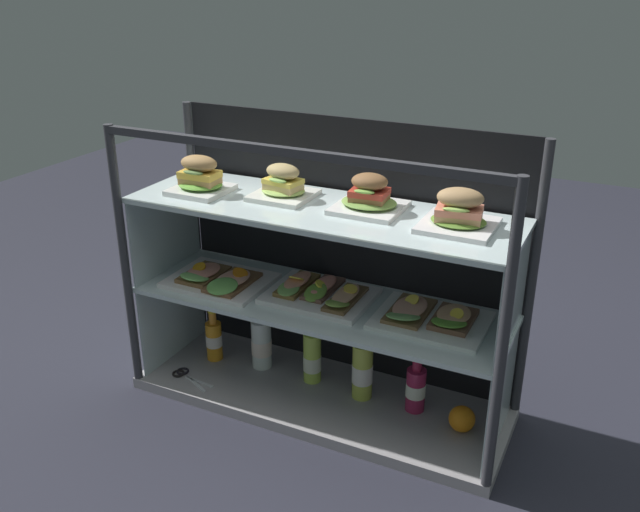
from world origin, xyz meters
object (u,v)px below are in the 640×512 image
object	(u,v)px
open_sandwich_tray_near_right_corner	(320,293)
juice_bottle_near_post	(362,370)
plated_roll_sandwich_mid_right	(200,178)
juice_bottle_front_second	(416,388)
kitchen_scissors	(184,375)
plated_roll_sandwich_right_of_center	(369,197)
orange_fruit_beside_bottles	(462,419)
open_sandwich_tray_far_right	(431,317)
juice_bottle_front_left_end	(214,339)
open_sandwich_tray_right_of_center	(218,279)
juice_bottle_back_right	(312,356)
plated_roll_sandwich_near_right_corner	(459,213)
plated_roll_sandwich_mid_left	(283,185)
juice_bottle_front_middle	(262,342)

from	to	relation	value
open_sandwich_tray_near_right_corner	juice_bottle_near_post	world-z (taller)	open_sandwich_tray_near_right_corner
plated_roll_sandwich_mid_right	juice_bottle_front_second	bearing A→B (deg)	6.14
plated_roll_sandwich_mid_right	juice_bottle_near_post	distance (m)	0.80
open_sandwich_tray_near_right_corner	kitchen_scissors	bearing A→B (deg)	-163.70
plated_roll_sandwich_right_of_center	orange_fruit_beside_bottles	bearing A→B (deg)	-6.57
plated_roll_sandwich_mid_right	plated_roll_sandwich_right_of_center	world-z (taller)	plated_roll_sandwich_mid_right
open_sandwich_tray_far_right	juice_bottle_front_left_end	bearing A→B (deg)	179.37
juice_bottle_near_post	plated_roll_sandwich_right_of_center	bearing A→B (deg)	68.68
plated_roll_sandwich_right_of_center	open_sandwich_tray_right_of_center	size ratio (longest dim) A/B	0.60
orange_fruit_beside_bottles	open_sandwich_tray_right_of_center	bearing A→B (deg)	-176.92
plated_roll_sandwich_mid_right	open_sandwich_tray_far_right	xyz separation A→B (m)	(0.75, 0.05, -0.33)
plated_roll_sandwich_right_of_center	juice_bottle_back_right	size ratio (longest dim) A/B	0.83
plated_roll_sandwich_near_right_corner	kitchen_scissors	world-z (taller)	plated_roll_sandwich_near_right_corner
open_sandwich_tray_far_right	juice_bottle_back_right	size ratio (longest dim) A/B	1.38
open_sandwich_tray_far_right	kitchen_scissors	world-z (taller)	open_sandwich_tray_far_right
plated_roll_sandwich_near_right_corner	juice_bottle_front_second	xyz separation A→B (m)	(-0.10, 0.03, -0.61)
open_sandwich_tray_right_of_center	open_sandwich_tray_far_right	world-z (taller)	open_sandwich_tray_far_right
plated_roll_sandwich_mid_left	open_sandwich_tray_far_right	world-z (taller)	plated_roll_sandwich_mid_left
plated_roll_sandwich_near_right_corner	open_sandwich_tray_far_right	world-z (taller)	plated_roll_sandwich_near_right_corner
juice_bottle_front_second	open_sandwich_tray_right_of_center	bearing A→B (deg)	-172.79
juice_bottle_front_middle	juice_bottle_near_post	distance (m)	0.39
plated_roll_sandwich_near_right_corner	kitchen_scissors	bearing A→B (deg)	-171.20
open_sandwich_tray_far_right	orange_fruit_beside_bottles	world-z (taller)	open_sandwich_tray_far_right
open_sandwich_tray_right_of_center	juice_bottle_front_left_end	world-z (taller)	open_sandwich_tray_right_of_center
juice_bottle_front_second	kitchen_scissors	world-z (taller)	juice_bottle_front_second
open_sandwich_tray_near_right_corner	orange_fruit_beside_bottles	bearing A→B (deg)	-0.94
juice_bottle_front_middle	juice_bottle_front_left_end	bearing A→B (deg)	-169.93
plated_roll_sandwich_mid_right	plated_roll_sandwich_mid_left	bearing A→B (deg)	14.68
kitchen_scissors	plated_roll_sandwich_mid_left	bearing A→B (deg)	26.01
open_sandwich_tray_near_right_corner	open_sandwich_tray_far_right	xyz separation A→B (m)	(0.36, 0.00, -0.00)
juice_bottle_back_right	juice_bottle_near_post	xyz separation A→B (m)	(0.19, -0.01, 0.01)
plated_roll_sandwich_near_right_corner	juice_bottle_front_second	world-z (taller)	plated_roll_sandwich_near_right_corner
open_sandwich_tray_near_right_corner	juice_bottle_front_middle	world-z (taller)	open_sandwich_tray_near_right_corner
open_sandwich_tray_near_right_corner	juice_bottle_near_post	size ratio (longest dim) A/B	1.33
plated_roll_sandwich_mid_right	open_sandwich_tray_near_right_corner	xyz separation A→B (m)	(0.39, 0.05, -0.33)
open_sandwich_tray_right_of_center	juice_bottle_front_left_end	bearing A→B (deg)	141.89
plated_roll_sandwich_near_right_corner	juice_bottle_near_post	world-z (taller)	plated_roll_sandwich_near_right_corner
juice_bottle_front_left_end	juice_bottle_front_middle	bearing A→B (deg)	10.07
open_sandwich_tray_far_right	orange_fruit_beside_bottles	size ratio (longest dim) A/B	4.03
open_sandwich_tray_far_right	juice_bottle_front_left_end	xyz separation A→B (m)	(-0.78, 0.01, -0.28)
plated_roll_sandwich_mid_left	plated_roll_sandwich_near_right_corner	world-z (taller)	plated_roll_sandwich_near_right_corner
plated_roll_sandwich_mid_right	juice_bottle_front_left_end	xyz separation A→B (m)	(-0.03, 0.06, -0.61)
open_sandwich_tray_right_of_center	juice_bottle_back_right	world-z (taller)	open_sandwich_tray_right_of_center
juice_bottle_back_right	kitchen_scissors	size ratio (longest dim) A/B	1.34
plated_roll_sandwich_right_of_center	plated_roll_sandwich_mid_left	bearing A→B (deg)	-178.27
juice_bottle_front_middle	orange_fruit_beside_bottles	bearing A→B (deg)	-3.88
juice_bottle_front_left_end	plated_roll_sandwich_near_right_corner	bearing A→B (deg)	-0.52
juice_bottle_front_left_end	juice_bottle_front_second	distance (m)	0.74
plated_roll_sandwich_near_right_corner	juice_bottle_front_left_end	world-z (taller)	plated_roll_sandwich_near_right_corner
plated_roll_sandwich_mid_left	orange_fruit_beside_bottles	size ratio (longest dim) A/B	2.20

